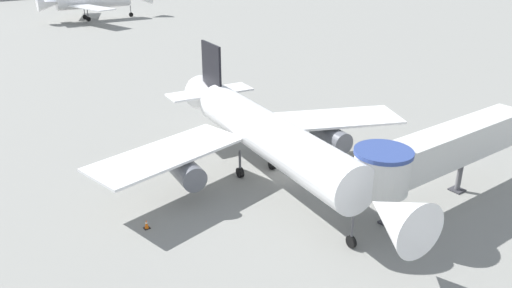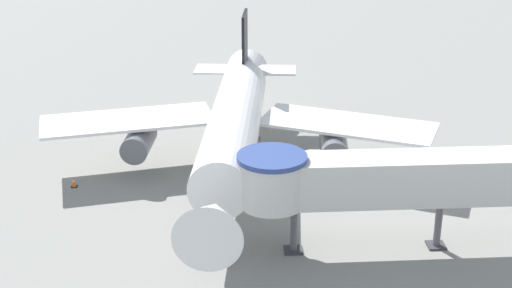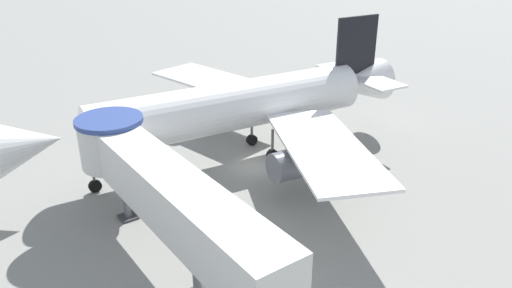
# 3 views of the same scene
# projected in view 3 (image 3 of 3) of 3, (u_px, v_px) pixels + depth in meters

# --- Properties ---
(ground_plane) EXTENTS (800.00, 800.00, 0.00)m
(ground_plane) POSITION_uv_depth(u_px,v_px,m) (255.00, 166.00, 38.39)
(ground_plane) COLOR gray
(main_airplane) EXTENTS (30.15, 31.35, 10.15)m
(main_airplane) POSITION_uv_depth(u_px,v_px,m) (239.00, 107.00, 37.98)
(main_airplane) COLOR white
(main_airplane) RESTS_ON ground_plane
(jet_bridge) EXTENTS (19.04, 4.09, 6.37)m
(jet_bridge) POSITION_uv_depth(u_px,v_px,m) (155.00, 182.00, 26.24)
(jet_bridge) COLOR silver
(jet_bridge) RESTS_ON ground_plane
(traffic_cone_port_wing) EXTENTS (0.45, 0.45, 0.74)m
(traffic_cone_port_wing) POSITION_uv_depth(u_px,v_px,m) (165.00, 113.00, 47.88)
(traffic_cone_port_wing) COLOR black
(traffic_cone_port_wing) RESTS_ON ground_plane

